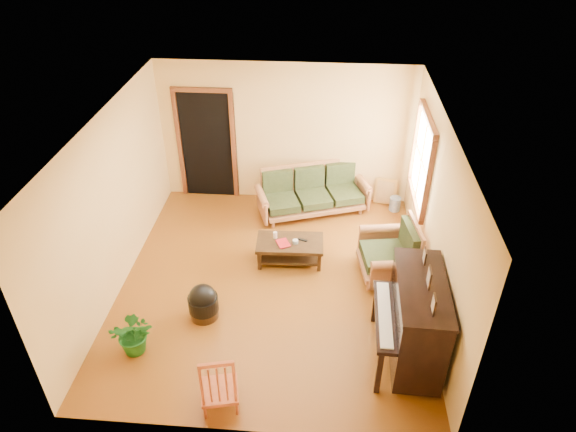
# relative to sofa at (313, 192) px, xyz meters

# --- Properties ---
(floor) EXTENTS (5.00, 5.00, 0.00)m
(floor) POSITION_rel_sofa_xyz_m (-0.54, -2.00, -0.42)
(floor) COLOR #60320C
(floor) RESTS_ON ground
(doorway) EXTENTS (1.08, 0.16, 2.05)m
(doorway) POSITION_rel_sofa_xyz_m (-1.99, 0.48, 0.60)
(doorway) COLOR black
(doorway) RESTS_ON floor
(window) EXTENTS (0.12, 1.36, 1.46)m
(window) POSITION_rel_sofa_xyz_m (1.67, -0.70, 1.08)
(window) COLOR white
(window) RESTS_ON right_wall
(sofa) EXTENTS (2.12, 1.42, 0.84)m
(sofa) POSITION_rel_sofa_xyz_m (0.00, 0.00, 0.00)
(sofa) COLOR #995C38
(sofa) RESTS_ON floor
(coffee_table) EXTENTS (1.06, 0.60, 0.38)m
(coffee_table) POSITION_rel_sofa_xyz_m (-0.31, -1.45, -0.23)
(coffee_table) COLOR black
(coffee_table) RESTS_ON floor
(armchair) EXTENTS (1.03, 1.06, 0.94)m
(armchair) POSITION_rel_sofa_xyz_m (1.18, -1.68, 0.05)
(armchair) COLOR #995C38
(armchair) RESTS_ON floor
(piano) EXTENTS (0.85, 1.40, 1.22)m
(piano) POSITION_rel_sofa_xyz_m (1.38, -3.27, 0.19)
(piano) COLOR black
(piano) RESTS_ON floor
(footstool) EXTENTS (0.52, 0.52, 0.40)m
(footstool) POSITION_rel_sofa_xyz_m (-1.41, -2.77, -0.22)
(footstool) COLOR black
(footstool) RESTS_ON floor
(red_chair) EXTENTS (0.51, 0.54, 0.90)m
(red_chair) POSITION_rel_sofa_xyz_m (-0.92, -4.16, 0.03)
(red_chair) COLOR #9D401C
(red_chair) RESTS_ON floor
(leaning_frame) EXTENTS (0.41, 0.17, 0.53)m
(leaning_frame) POSITION_rel_sofa_xyz_m (1.33, 0.40, -0.16)
(leaning_frame) COLOR gold
(leaning_frame) RESTS_ON floor
(ceramic_crock) EXTENTS (0.24, 0.24, 0.26)m
(ceramic_crock) POSITION_rel_sofa_xyz_m (1.50, 0.19, -0.29)
(ceramic_crock) COLOR #2F518F
(ceramic_crock) RESTS_ON floor
(potted_plant) EXTENTS (0.60, 0.53, 0.61)m
(potted_plant) POSITION_rel_sofa_xyz_m (-2.15, -3.45, -0.11)
(potted_plant) COLOR #195A1A
(potted_plant) RESTS_ON floor
(book) EXTENTS (0.26, 0.29, 0.02)m
(book) POSITION_rel_sofa_xyz_m (-0.49, -1.56, -0.03)
(book) COLOR maroon
(book) RESTS_ON coffee_table
(candle) EXTENTS (0.07, 0.07, 0.11)m
(candle) POSITION_rel_sofa_xyz_m (-0.55, -1.36, 0.01)
(candle) COLOR silver
(candle) RESTS_ON coffee_table
(glass_jar) EXTENTS (0.09, 0.09, 0.06)m
(glass_jar) POSITION_rel_sofa_xyz_m (-0.22, -1.48, -0.01)
(glass_jar) COLOR silver
(glass_jar) RESTS_ON coffee_table
(remote) EXTENTS (0.16, 0.09, 0.02)m
(remote) POSITION_rel_sofa_xyz_m (-0.12, -1.40, -0.03)
(remote) COLOR black
(remote) RESTS_ON coffee_table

